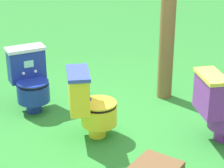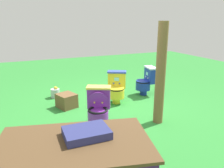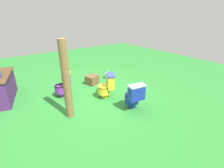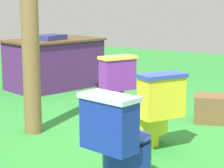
% 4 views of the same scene
% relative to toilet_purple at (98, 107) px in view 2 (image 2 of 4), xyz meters
% --- Properties ---
extents(ground, '(14.00, 14.00, 0.00)m').
position_rel_toilet_purple_xyz_m(ground, '(-0.58, -0.61, -0.37)').
color(ground, '#2D8433').
extents(toilet_purple, '(0.58, 0.62, 0.73)m').
position_rel_toilet_purple_xyz_m(toilet_purple, '(0.00, 0.00, 0.00)').
color(toilet_purple, purple).
rests_on(toilet_purple, ground).
extents(toilet_blue, '(0.55, 0.48, 0.73)m').
position_rel_toilet_purple_xyz_m(toilet_blue, '(-1.76, -1.18, -0.00)').
color(toilet_blue, '#192D9E').
rests_on(toilet_blue, ground).
extents(toilet_yellow, '(0.59, 0.62, 0.73)m').
position_rel_toilet_purple_xyz_m(toilet_yellow, '(-0.82, -0.99, -0.00)').
color(toilet_yellow, yellow).
rests_on(toilet_yellow, ground).
extents(wooden_post, '(0.18, 0.18, 1.86)m').
position_rel_toilet_purple_xyz_m(wooden_post, '(-1.09, 0.29, 0.56)').
color(wooden_post, brown).
rests_on(wooden_post, ground).
extents(small_crate, '(0.47, 0.49, 0.31)m').
position_rel_toilet_purple_xyz_m(small_crate, '(0.33, -1.14, -0.22)').
color(small_crate, brown).
rests_on(small_crate, ground).
extents(lemon_bucket, '(0.22, 0.22, 0.28)m').
position_rel_toilet_purple_xyz_m(lemon_bucket, '(0.44, -1.90, -0.26)').
color(lemon_bucket, '#B7B7BF').
rests_on(lemon_bucket, ground).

